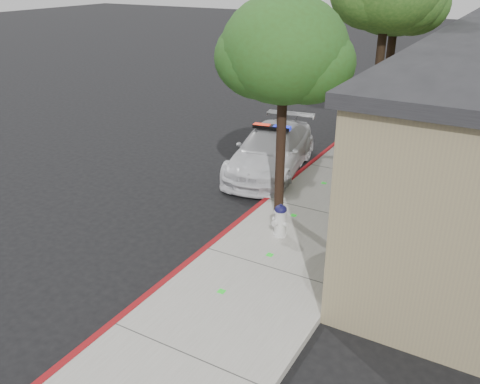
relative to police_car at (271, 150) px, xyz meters
name	(u,v)px	position (x,y,z in m)	size (l,w,h in m)	color
ground	(204,253)	(0.90, -5.18, -0.70)	(120.00, 120.00, 0.00)	black
sidewalk	(320,214)	(2.50, -2.18, -0.62)	(3.20, 60.00, 0.15)	gray
red_curb	(266,201)	(0.96, -2.18, -0.62)	(0.14, 60.00, 0.16)	maroon
police_car	(271,150)	(0.00, 0.00, 0.00)	(2.70, 5.03, 1.51)	silver
fire_hydrant	(280,220)	(2.15, -3.84, -0.15)	(0.46, 0.40, 0.80)	silver
street_tree_near	(284,55)	(1.61, -2.77, 3.41)	(3.14, 2.89, 5.30)	black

